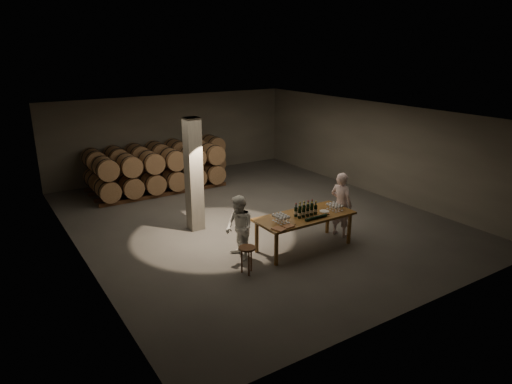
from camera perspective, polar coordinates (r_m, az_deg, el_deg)
room at (r=12.78m, az=-7.79°, el=2.12°), size 12.00×12.00×12.00m
tasting_table at (r=11.75m, az=6.08°, el=-3.37°), size 2.60×1.10×0.90m
barrel_stack_back at (r=17.76m, az=-12.14°, el=3.76°), size 5.48×0.95×1.57m
barrel_stack_front at (r=16.36m, az=-11.65°, el=2.59°), size 4.70×0.95×1.57m
bottle_cluster at (r=11.66m, az=6.24°, el=-2.33°), size 0.61×0.24×0.36m
lying_bottles at (r=11.49m, az=7.56°, el=-3.17°), size 0.76×0.08×0.08m
glass_cluster_left at (r=11.20m, az=3.12°, el=-3.08°), size 0.31×0.42×0.18m
glass_cluster_right at (r=12.18m, az=9.83°, el=-1.66°), size 0.30×0.41×0.16m
plate at (r=12.03m, az=8.54°, el=-2.38°), size 0.25×0.25×0.01m
notebook_near at (r=10.94m, az=4.04°, el=-4.29°), size 0.27×0.22×0.03m
notebook_corner at (r=10.78m, az=2.87°, el=-4.63°), size 0.30×0.35×0.03m
pen at (r=11.04m, az=4.65°, el=-4.16°), size 0.15×0.04×0.01m
stool at (r=10.50m, az=-1.11°, el=-7.49°), size 0.39×0.39×0.65m
person_man at (r=12.64m, az=10.58°, el=-1.53°), size 0.58×0.74×1.80m
person_woman at (r=11.11m, az=-2.11°, el=-4.53°), size 0.63×0.80×1.61m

